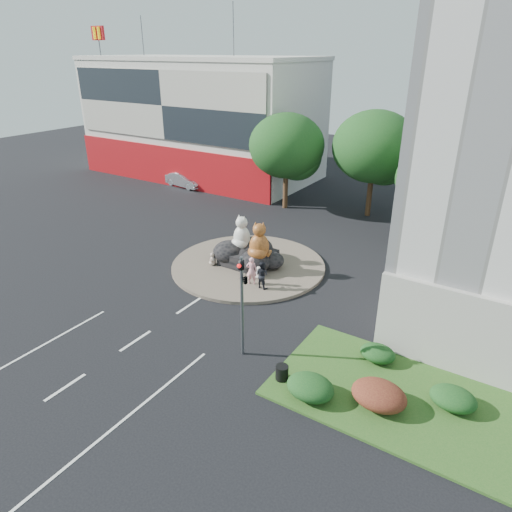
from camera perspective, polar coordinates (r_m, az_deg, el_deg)
The scene contains 22 objects.
ground at distance 23.48m, azimuth -14.82°, elevation -10.23°, with size 120.00×120.00×0.00m, color black.
roundabout_island at distance 29.97m, azimuth -0.97°, elevation -1.14°, with size 10.00×10.00×0.20m, color brown.
rock_plinth at distance 29.73m, azimuth -0.97°, elevation -0.18°, with size 3.20×2.60×0.90m, color black, non-canonical shape.
shophouse_block at distance 52.61m, azimuth -6.81°, elevation 16.81°, with size 25.20×12.30×17.40m.
grass_verge at distance 20.42m, azimuth 17.25°, elevation -16.37°, with size 10.00×6.00×0.12m, color #1E4F1A.
tree_left at distance 40.15m, azimuth 3.97°, elevation 13.21°, with size 6.46×6.46×8.27m.
tree_mid at distance 39.16m, azimuth 14.68°, elevation 12.67°, with size 6.84×6.84×8.76m.
tree_right at distance 34.12m, azimuth 21.86°, elevation 8.43°, with size 5.70×5.70×7.30m.
hedge_near_green at distance 19.32m, azimuth 6.81°, elevation -15.98°, with size 2.00×1.60×0.90m, color #123B17.
hedge_red at distance 19.39m, azimuth 15.10°, elevation -16.44°, with size 2.20×1.76×0.99m, color #4B1614.
hedge_mid_green at distance 20.31m, azimuth 23.42°, elevation -16.02°, with size 1.80×1.44×0.81m, color #123B17.
hedge_back_green at distance 21.83m, azimuth 14.96°, elevation -11.66°, with size 1.60×1.28×0.72m, color #123B17.
traffic_light at distance 19.91m, azimuth -1.57°, elevation -3.80°, with size 0.44×1.24×5.00m.
street_lamp at distance 22.26m, azimuth 24.40°, elevation -0.27°, with size 2.34×0.22×8.06m.
cat_white at distance 29.62m, azimuth -1.79°, elevation 3.05°, with size 1.37×1.19×2.28m, color beige, non-canonical shape.
cat_tabby at distance 28.16m, azimuth 0.41°, elevation 2.02°, with size 1.43×1.24×2.39m, color #A14D21, non-canonical shape.
kitten_calico at distance 29.74m, azimuth -5.44°, elevation -0.30°, with size 0.54×0.47×0.90m, color beige, non-canonical shape.
kitten_white at distance 27.91m, azimuth 0.35°, elevation -2.01°, with size 0.49×0.42×0.81m, color silver, non-canonical shape.
pedestrian_pink at distance 27.06m, azimuth -0.55°, elevation -1.83°, with size 0.63×0.41×1.73m, color pink.
pedestrian_dark at distance 26.62m, azimuth 0.75°, elevation -2.36°, with size 0.81×0.63×1.67m, color black.
parked_car at distance 48.28m, azimuth -8.92°, elevation 9.41°, with size 1.58×4.53×1.49m, color #B8B9C0.
litter_bin at distance 20.13m, azimuth 3.26°, elevation -14.33°, with size 0.56×0.56×0.66m, color black.
Camera 1 is at (15.03, -12.46, 13.04)m, focal length 32.00 mm.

